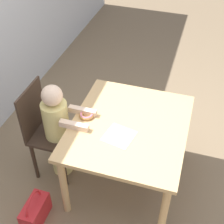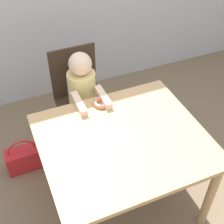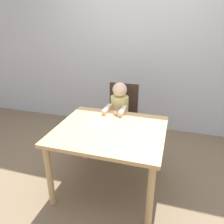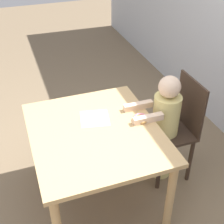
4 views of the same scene
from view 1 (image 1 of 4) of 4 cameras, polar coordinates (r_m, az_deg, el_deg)
name	(u,v)px [view 1 (image 1 of 4)]	position (r m, az deg, el deg)	size (l,w,h in m)	color
ground_plane	(127,179)	(3.05, 2.68, -12.05)	(12.00, 12.00, 0.00)	#7A664C
dining_table	(129,133)	(2.59, 3.09, -3.89)	(1.06, 0.93, 0.70)	tan
chair	(47,131)	(2.84, -11.78, -3.44)	(0.39, 0.36, 0.93)	#38281E
child_figure	(58,131)	(2.78, -9.80, -3.50)	(0.24, 0.44, 1.00)	#E0D17F
donut	(87,115)	(2.60, -4.67, -0.52)	(0.12, 0.12, 0.03)	tan
napkin	(119,136)	(2.43, 1.31, -4.39)	(0.25, 0.25, 0.00)	white
handbag	(35,211)	(2.79, -13.82, -17.19)	(0.29, 0.14, 0.33)	red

